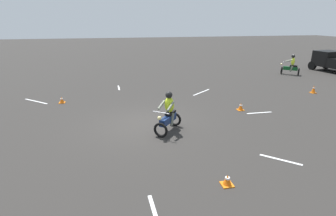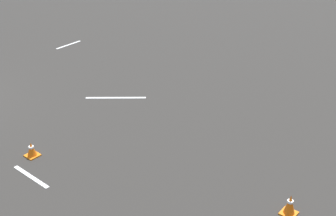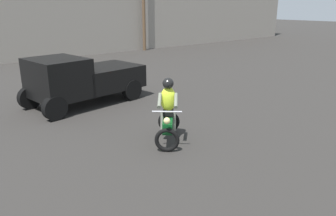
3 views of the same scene
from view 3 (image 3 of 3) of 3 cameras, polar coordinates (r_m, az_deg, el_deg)
motorcycle_rider_background at (r=8.34m, az=0.01°, el=-1.07°), size 1.38×1.44×1.66m
pickup_truck at (r=11.87m, az=-14.82°, el=4.98°), size 4.34×2.43×1.73m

